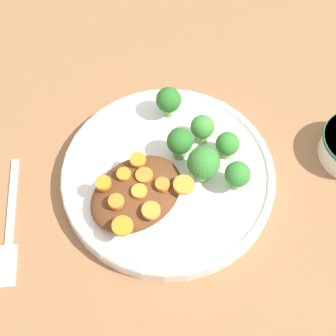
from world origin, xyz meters
name	(u,v)px	position (x,y,z in m)	size (l,w,h in m)	color
ground_plane	(168,182)	(0.00, 0.00, 0.00)	(4.00, 4.00, 0.00)	#8C603D
plate	(168,176)	(0.00, 0.00, 0.01)	(0.29, 0.29, 0.03)	white
stew_mound	(139,196)	(0.06, 0.00, 0.04)	(0.13, 0.10, 0.03)	#5B3319
broccoli_floret_0	(227,145)	(-0.08, 0.03, 0.05)	(0.03, 0.03, 0.04)	#7FA85B
broccoli_floret_1	(180,143)	(-0.03, -0.01, 0.05)	(0.04, 0.04, 0.05)	#7FA85B
broccoli_floret_2	(202,128)	(-0.07, -0.01, 0.05)	(0.03, 0.03, 0.05)	#7FA85B
broccoli_floret_3	(237,175)	(-0.05, 0.07, 0.05)	(0.03, 0.03, 0.05)	#759E51
broccoli_floret_4	(169,101)	(-0.07, -0.07, 0.05)	(0.04, 0.04, 0.05)	#7FA85B
broccoli_floret_5	(203,164)	(-0.03, 0.03, 0.06)	(0.04, 0.04, 0.06)	#7FA85B
carrot_slice_0	(144,175)	(0.04, -0.01, 0.05)	(0.02, 0.02, 0.00)	orange
carrot_slice_1	(115,201)	(0.09, 0.00, 0.06)	(0.02, 0.02, 0.01)	orange
carrot_slice_2	(184,185)	(0.01, 0.04, 0.06)	(0.03, 0.03, 0.01)	orange
carrot_slice_3	(138,160)	(0.03, -0.03, 0.06)	(0.02, 0.02, 0.01)	orange
carrot_slice_4	(139,191)	(0.06, 0.01, 0.06)	(0.02, 0.02, 0.01)	orange
carrot_slice_5	(151,210)	(0.06, 0.04, 0.06)	(0.02, 0.02, 0.01)	orange
carrot_slice_6	(103,183)	(0.08, -0.03, 0.06)	(0.02, 0.02, 0.01)	orange
carrot_slice_7	(124,174)	(0.05, -0.02, 0.05)	(0.02, 0.02, 0.00)	orange
carrot_slice_8	(123,226)	(0.10, 0.03, 0.06)	(0.03, 0.03, 0.00)	orange
carrot_slice_9	(162,184)	(0.03, 0.02, 0.06)	(0.02, 0.02, 0.01)	orange
fork	(9,232)	(0.20, -0.08, 0.00)	(0.13, 0.15, 0.01)	silver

